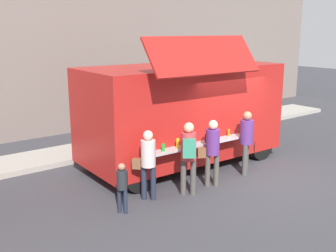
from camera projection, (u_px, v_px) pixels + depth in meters
ground_plane at (251, 177)px, 10.65m from camera, size 60.00×60.00×0.00m
curb_strip at (14, 165)px, 11.42m from camera, size 28.00×1.60×0.15m
food_truck_main at (182, 111)px, 11.43m from camera, size 5.72×3.24×3.64m
trash_bin at (215, 119)px, 15.59m from camera, size 0.60×0.60×0.89m
customer_front_ordering at (212, 147)px, 9.84m from camera, size 0.53×0.42×1.68m
customer_mid_with_backpack at (189, 152)px, 9.27m from camera, size 0.52×0.56×1.74m
customer_rear_waiting at (148, 159)px, 9.05m from camera, size 0.47×0.47×1.63m
customer_extra_browsing at (246, 137)px, 10.68m from camera, size 0.35×0.35×1.71m
child_near_queue at (122, 184)px, 8.43m from camera, size 0.22×0.22×1.10m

